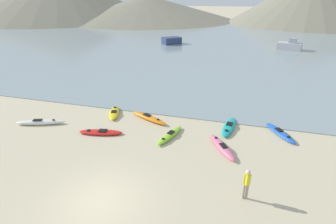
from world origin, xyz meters
TOP-DOWN VIEW (x-y plane):
  - ground_plane at (0.00, 0.00)m, footprint 400.00×400.00m
  - bay_water at (0.00, 44.87)m, footprint 160.00×70.00m
  - far_hill_midleft at (-29.03, 87.93)m, footprint 62.98×62.98m
  - kayak_on_sand_0 at (-0.70, 8.81)m, footprint 3.42×2.01m
  - kayak_on_sand_1 at (1.55, 6.70)m, footprint 1.40×3.06m
  - kayak_on_sand_2 at (5.34, 9.03)m, footprint 1.17×3.29m
  - kayak_on_sand_3 at (-8.23, 5.93)m, footprint 3.54×1.68m
  - kayak_on_sand_4 at (-3.70, 8.98)m, footprint 1.59×2.70m
  - kayak_on_sand_5 at (8.81, 9.10)m, footprint 2.12×2.96m
  - kayak_on_sand_6 at (-3.19, 5.83)m, footprint 3.15×1.39m
  - kayak_on_sand_7 at (5.10, 6.12)m, footprint 2.15×3.02m
  - person_near_foreground at (6.52, 2.04)m, footprint 0.33×0.29m
  - moored_boat_0 at (13.43, 41.02)m, footprint 4.25×3.06m
  - moored_boat_1 at (-7.44, 40.85)m, footprint 3.91×3.81m

SIDE VIEW (x-z plane):
  - ground_plane at x=0.00m, z-range 0.00..0.00m
  - bay_water at x=0.00m, z-range 0.00..0.06m
  - kayak_on_sand_6 at x=-3.19m, z-range -0.02..0.27m
  - kayak_on_sand_5 at x=8.81m, z-range -0.02..0.30m
  - kayak_on_sand_1 at x=1.55m, z-range -0.02..0.30m
  - kayak_on_sand_2 at x=5.34m, z-range -0.02..0.31m
  - kayak_on_sand_4 at x=-3.70m, z-range -0.02..0.34m
  - kayak_on_sand_7 at x=5.10m, z-range -0.02..0.36m
  - kayak_on_sand_3 at x=-8.23m, z-range -0.02..0.37m
  - kayak_on_sand_0 at x=-0.70m, z-range -0.02..0.38m
  - moored_boat_1 at x=-7.44m, z-range 0.06..1.31m
  - moored_boat_0 at x=13.43m, z-range -0.23..1.72m
  - person_near_foreground at x=6.52m, z-range 0.12..1.75m
  - far_hill_midleft at x=-29.03m, z-range 0.00..8.18m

